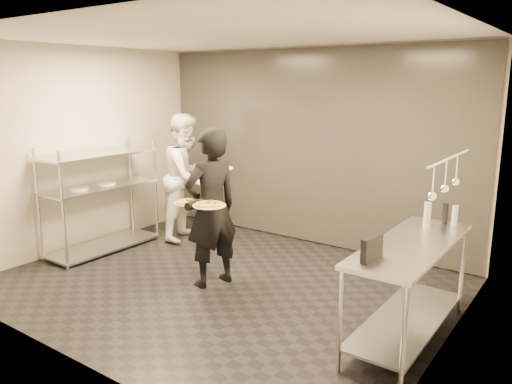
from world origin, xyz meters
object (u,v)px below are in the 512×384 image
Objects in this scene: pizza_plate_near at (188,202)px; pos_monitor at (372,248)px; waiter at (211,208)px; chef at (187,177)px; pass_rack at (101,196)px; bottle_green at (427,215)px; salad_plate at (222,167)px; prep_counter at (409,274)px; pizza_plate_far at (209,205)px; bottle_dark at (445,213)px; bottle_clear at (455,215)px.

pos_monitor reaches higher than pizza_plate_near.
chef reaches higher than waiter.
waiter is at bearing 171.83° from pos_monitor.
bottle_green is at bearing 7.55° from pass_rack.
waiter reaches higher than salad_plate.
prep_counter is at bearing 0.03° from pass_rack.
bottle_dark is (2.14, 1.11, -0.01)m from pizza_plate_far.
pizza_plate_near is 0.35m from pizza_plate_far.
pizza_plate_far is 2.50m from bottle_clear.
prep_counter is 2.14m from pizza_plate_far.
prep_counter is 6.69× the size of pos_monitor.
waiter is 0.98× the size of chef.
pass_rack reaches higher than bottle_green.
prep_counter is 0.90m from bottle_dark.
bottle_green is at bearing 23.30° from pizza_plate_far.
bottle_green is 1.20× the size of bottle_dark.
pizza_plate_far is 2.42m from bottle_dark.
bottle_dark reaches higher than pizza_plate_near.
pass_rack is at bearing 172.16° from pizza_plate_far.
pizza_plate_far reaches higher than pizza_plate_near.
bottle_clear is 0.09m from bottle_dark.
pizza_plate_far is (0.35, -0.03, 0.03)m from pizza_plate_near.
chef is 6.93× the size of pos_monitor.
pizza_plate_far is (0.19, -0.25, 0.12)m from waiter.
bottle_dark is at bearing 10.35° from pass_rack.
bottle_dark is (-0.09, 0.00, 0.01)m from bottle_clear.
bottle_green is 1.26× the size of bottle_clear.
pizza_plate_far reaches higher than prep_counter.
pizza_plate_near is 2.71m from bottle_dark.
bottle_dark is at bearing 88.97° from pos_monitor.
pos_monitor is (2.15, -0.56, 0.10)m from waiter.
waiter is (2.06, -0.06, 0.14)m from pass_rack.
pizza_plate_near is 1.47× the size of bottle_dark.
pizza_plate_near is 0.85× the size of pizza_plate_far.
prep_counter is 0.70m from bottle_green.
bottle_green reaches higher than bottle_clear.
chef is 6.84× the size of salad_plate.
pizza_plate_far is (1.65, -1.41, 0.10)m from chef.
salad_plate is at bearing -144.24° from waiter.
pos_monitor is at bearing -101.01° from prep_counter.
bottle_green is (2.23, 0.63, 0.13)m from waiter.
chef is 5.25× the size of pizza_plate_far.
pass_rack reaches higher than bottle_dark.
pos_monitor is 1.44m from bottle_clear.
bottle_dark reaches higher than pizza_plate_far.
waiter reaches higher than pass_rack.
pizza_plate_far is (2.25, -0.31, 0.26)m from pass_rack.
bottle_clear is at bearing 0.00° from bottle_dark.
pass_rack reaches higher than pos_monitor.
pass_rack is 5.87× the size of salad_plate.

